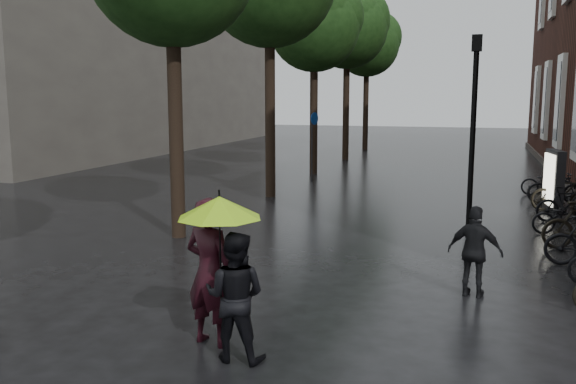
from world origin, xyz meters
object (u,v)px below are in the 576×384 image
at_px(person_burgundy, 210,271).
at_px(person_black, 235,296).
at_px(lamp_post, 474,114).
at_px(parked_bicycles, 574,215).
at_px(pedestrian_walking, 475,252).
at_px(ad_lightbox, 553,181).

height_order(person_burgundy, person_black, person_burgundy).
relative_size(person_burgundy, lamp_post, 0.42).
bearing_deg(lamp_post, person_burgundy, -111.08).
bearing_deg(parked_bicycles, lamp_post, -174.01).
bearing_deg(pedestrian_walking, ad_lightbox, -92.13).
height_order(person_black, lamp_post, lamp_post).
height_order(person_black, pedestrian_walking, person_black).
distance_m(ad_lightbox, lamp_post, 4.22).
height_order(pedestrian_walking, parked_bicycles, pedestrian_walking).
bearing_deg(parked_bicycles, person_burgundy, -123.26).
distance_m(person_black, pedestrian_walking, 4.36).
height_order(ad_lightbox, lamp_post, lamp_post).
relative_size(person_black, parked_bicycles, 0.13).
bearing_deg(ad_lightbox, parked_bicycles, -95.65).
bearing_deg(person_black, ad_lightbox, -114.21).
bearing_deg(person_burgundy, lamp_post, -98.66).
relative_size(person_burgundy, person_black, 1.21).
distance_m(person_black, parked_bicycles, 10.09).
xyz_separation_m(ad_lightbox, lamp_post, (-2.19, -3.05, 1.93)).
height_order(person_black, ad_lightbox, ad_lightbox).
bearing_deg(person_burgundy, ad_lightbox, -103.06).
xyz_separation_m(pedestrian_walking, parked_bicycles, (2.22, 5.40, -0.28)).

